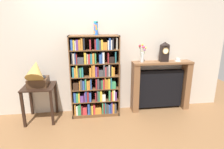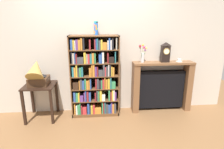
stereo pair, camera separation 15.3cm
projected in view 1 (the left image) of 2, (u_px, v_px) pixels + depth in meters
ground_plane at (96, 117)px, 3.66m from camera, size 8.11×6.40×0.02m
wall_back at (102, 48)px, 3.65m from camera, size 5.11×0.08×2.60m
bookshelf at (95, 79)px, 3.56m from camera, size 0.91×0.35×1.55m
cup_stack at (96, 28)px, 3.37m from camera, size 0.08×0.08×0.24m
side_table_left at (40, 94)px, 3.41m from camera, size 0.55×0.54×0.67m
gramophone at (36, 74)px, 3.24m from camera, size 0.33×0.50×0.55m
fireplace_mantel at (160, 86)px, 3.87m from camera, size 1.21×0.27×1.02m
mantel_clock at (164, 52)px, 3.65m from camera, size 0.16×0.12×0.39m
flower_vase at (142, 53)px, 3.60m from camera, size 0.18×0.15×0.35m
teacup_with_saucer at (178, 60)px, 3.74m from camera, size 0.13×0.13×0.06m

